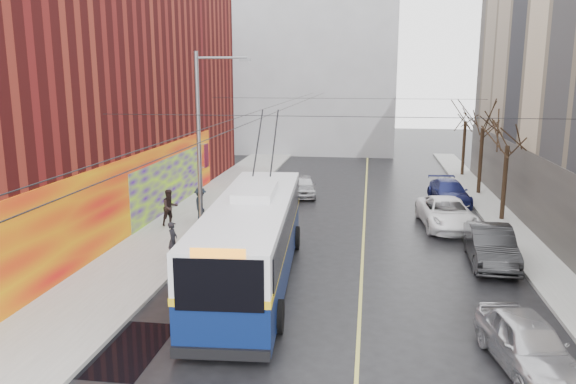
# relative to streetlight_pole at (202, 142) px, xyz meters

# --- Properties ---
(ground) EXTENTS (140.00, 140.00, 0.00)m
(ground) POSITION_rel_streetlight_pole_xyz_m (6.14, -10.00, -4.85)
(ground) COLOR black
(ground) RESTS_ON ground
(sidewalk_left) EXTENTS (4.00, 60.00, 0.15)m
(sidewalk_left) POSITION_rel_streetlight_pole_xyz_m (-1.86, 2.00, -4.77)
(sidewalk_left) COLOR gray
(sidewalk_left) RESTS_ON ground
(sidewalk_right) EXTENTS (2.00, 60.00, 0.15)m
(sidewalk_right) POSITION_rel_streetlight_pole_xyz_m (15.14, 2.00, -4.77)
(sidewalk_right) COLOR gray
(sidewalk_right) RESTS_ON ground
(lane_line) EXTENTS (0.12, 50.00, 0.01)m
(lane_line) POSITION_rel_streetlight_pole_xyz_m (7.64, 4.00, -4.84)
(lane_line) COLOR #BFB74C
(lane_line) RESTS_ON ground
(building_left) EXTENTS (12.11, 36.00, 14.00)m
(building_left) POSITION_rel_streetlight_pole_xyz_m (-9.85, 3.99, 2.14)
(building_left) COLOR #511010
(building_left) RESTS_ON ground
(building_far) EXTENTS (20.50, 12.10, 18.00)m
(building_far) POSITION_rel_streetlight_pole_xyz_m (0.14, 34.99, 4.17)
(building_far) COLOR gray
(building_far) RESTS_ON ground
(streetlight_pole) EXTENTS (2.65, 0.60, 9.00)m
(streetlight_pole) POSITION_rel_streetlight_pole_xyz_m (0.00, 0.00, 0.00)
(streetlight_pole) COLOR slate
(streetlight_pole) RESTS_ON ground
(catenary_wires) EXTENTS (18.00, 60.00, 0.22)m
(catenary_wires) POSITION_rel_streetlight_pole_xyz_m (3.60, 4.77, 1.40)
(catenary_wires) COLOR black
(tree_near) EXTENTS (3.20, 3.20, 6.40)m
(tree_near) POSITION_rel_streetlight_pole_xyz_m (15.14, 6.00, 0.13)
(tree_near) COLOR black
(tree_near) RESTS_ON ground
(tree_mid) EXTENTS (3.20, 3.20, 6.68)m
(tree_mid) POSITION_rel_streetlight_pole_xyz_m (15.14, 13.00, 0.41)
(tree_mid) COLOR black
(tree_mid) RESTS_ON ground
(tree_far) EXTENTS (3.20, 3.20, 6.57)m
(tree_far) POSITION_rel_streetlight_pole_xyz_m (15.14, 20.00, 0.30)
(tree_far) COLOR black
(tree_far) RESTS_ON ground
(puddle) EXTENTS (2.03, 3.62, 0.01)m
(puddle) POSITION_rel_streetlight_pole_xyz_m (0.83, -10.96, -4.84)
(puddle) COLOR black
(puddle) RESTS_ON ground
(pigeons_flying) EXTENTS (3.82, 4.03, 1.93)m
(pigeons_flying) POSITION_rel_streetlight_pole_xyz_m (4.22, -0.05, 1.78)
(pigeons_flying) COLOR slate
(trolleybus) EXTENTS (3.78, 13.42, 6.29)m
(trolleybus) POSITION_rel_streetlight_pole_xyz_m (3.43, -5.02, -3.10)
(trolleybus) COLOR #091744
(trolleybus) RESTS_ON ground
(parked_car_a) EXTENTS (2.48, 4.60, 1.48)m
(parked_car_a) POSITION_rel_streetlight_pole_xyz_m (12.26, -10.40, -4.10)
(parked_car_a) COLOR #B4B4B9
(parked_car_a) RESTS_ON ground
(parked_car_b) EXTENTS (1.89, 5.00, 1.63)m
(parked_car_b) POSITION_rel_streetlight_pole_xyz_m (13.04, -1.49, -4.03)
(parked_car_b) COLOR black
(parked_car_b) RESTS_ON ground
(parked_car_c) EXTENTS (3.04, 5.76, 1.54)m
(parked_car_c) POSITION_rel_streetlight_pole_xyz_m (11.94, 4.26, -4.08)
(parked_car_c) COLOR white
(parked_car_c) RESTS_ON ground
(parked_car_d) EXTENTS (2.49, 5.15, 1.44)m
(parked_car_d) POSITION_rel_streetlight_pole_xyz_m (12.81, 10.02, -4.12)
(parked_car_d) COLOR navy
(parked_car_d) RESTS_ON ground
(following_car) EXTENTS (2.19, 4.22, 1.37)m
(following_car) POSITION_rel_streetlight_pole_xyz_m (3.49, 10.97, -4.16)
(following_car) COLOR #AAAAAE
(following_car) RESTS_ON ground
(pedestrian_a) EXTENTS (0.39, 0.58, 1.58)m
(pedestrian_a) POSITION_rel_streetlight_pole_xyz_m (-0.52, -3.03, -3.91)
(pedestrian_a) COLOR black
(pedestrian_a) RESTS_ON sidewalk_left
(pedestrian_b) EXTENTS (1.16, 1.18, 1.91)m
(pedestrian_b) POSITION_rel_streetlight_pole_xyz_m (-2.49, 2.05, -3.74)
(pedestrian_b) COLOR black
(pedestrian_b) RESTS_ON sidewalk_left
(pedestrian_c) EXTENTS (1.19, 1.37, 1.83)m
(pedestrian_c) POSITION_rel_streetlight_pole_xyz_m (-1.19, 3.22, -3.78)
(pedestrian_c) COLOR black
(pedestrian_c) RESTS_ON sidewalk_left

